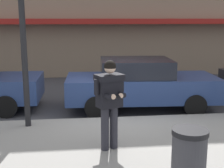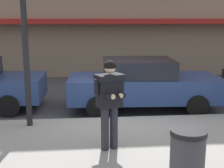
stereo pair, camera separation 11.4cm
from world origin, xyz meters
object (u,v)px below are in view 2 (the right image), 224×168
trash_bin (187,161)px  parked_sedan_mid (142,84)px  man_texting_on_phone (110,96)px  street_lamp_post (23,0)px

trash_bin → parked_sedan_mid: bearing=87.1°
man_texting_on_phone → trash_bin: size_ratio=1.84×
man_texting_on_phone → trash_bin: bearing=-58.4°
parked_sedan_mid → street_lamp_post: (-3.12, -1.61, 2.35)m
street_lamp_post → man_texting_on_phone: bearing=-41.1°
parked_sedan_mid → trash_bin: size_ratio=4.68×
street_lamp_post → parked_sedan_mid: bearing=27.3°
parked_sedan_mid → trash_bin: bearing=-92.9°
parked_sedan_mid → street_lamp_post: bearing=-152.7°
parked_sedan_mid → trash_bin: parked_sedan_mid is taller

